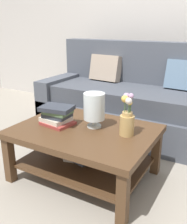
# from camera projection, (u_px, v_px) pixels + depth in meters

# --- Properties ---
(ground_plane) EXTENTS (10.00, 10.00, 0.00)m
(ground_plane) POSITION_uv_depth(u_px,v_px,m) (102.00, 159.00, 2.53)
(ground_plane) COLOR gray
(back_wall) EXTENTS (6.40, 0.12, 2.70)m
(back_wall) POSITION_uv_depth(u_px,v_px,m) (161.00, 16.00, 3.44)
(back_wall) COLOR #BCB7B2
(back_wall) RESTS_ON ground
(couch) EXTENTS (2.30, 0.90, 1.06)m
(couch) POSITION_uv_depth(u_px,v_px,m) (138.00, 103.00, 3.04)
(couch) COLOR #474C56
(couch) RESTS_ON ground
(coffee_table) EXTENTS (1.13, 0.83, 0.45)m
(coffee_table) POSITION_uv_depth(u_px,v_px,m) (84.00, 142.00, 2.14)
(coffee_table) COLOR #4C331E
(coffee_table) RESTS_ON ground
(book_stack_main) EXTENTS (0.29, 0.24, 0.16)m
(book_stack_main) POSITION_uv_depth(u_px,v_px,m) (57.00, 115.00, 2.18)
(book_stack_main) COLOR #993833
(book_stack_main) RESTS_ON coffee_table
(glass_hurricane_vase) EXTENTS (0.17, 0.17, 0.29)m
(glass_hurricane_vase) POSITION_uv_depth(u_px,v_px,m) (94.00, 107.00, 2.09)
(glass_hurricane_vase) COLOR silver
(glass_hurricane_vase) RESTS_ON coffee_table
(flower_pitcher) EXTENTS (0.11, 0.11, 0.33)m
(flower_pitcher) POSITION_uv_depth(u_px,v_px,m) (127.00, 119.00, 1.95)
(flower_pitcher) COLOR tan
(flower_pitcher) RESTS_ON coffee_table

